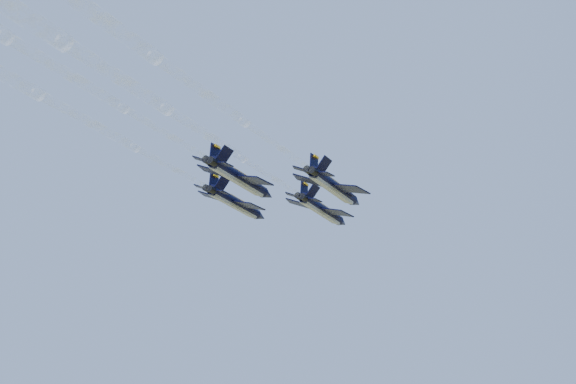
% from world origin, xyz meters
% --- Properties ---
extents(jet_lead, '(10.80, 15.37, 4.63)m').
position_xyz_m(jet_lead, '(6.04, 6.75, 93.31)').
color(jet_lead, black).
extents(jet_left, '(10.80, 15.37, 4.63)m').
position_xyz_m(jet_left, '(-5.61, -0.47, 93.31)').
color(jet_left, black).
extents(jet_right, '(10.80, 15.37, 4.63)m').
position_xyz_m(jet_right, '(10.12, -5.69, 93.31)').
color(jet_right, black).
extents(jet_slot, '(10.80, 15.37, 4.63)m').
position_xyz_m(jet_slot, '(-1.14, -12.67, 93.31)').
color(jet_slot, black).
extents(smoke_trail_lead, '(20.69, 59.62, 2.40)m').
position_xyz_m(smoke_trail_lead, '(-8.41, -38.08, 93.35)').
color(smoke_trail_lead, white).
extents(smoke_trail_right, '(20.69, 59.62, 2.40)m').
position_xyz_m(smoke_trail_right, '(-4.33, -50.52, 93.35)').
color(smoke_trail_right, white).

